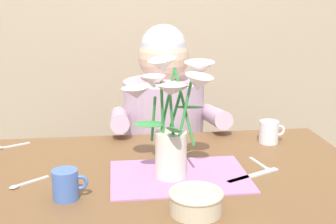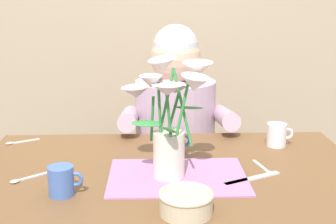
{
  "view_description": "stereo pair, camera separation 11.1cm",
  "coord_description": "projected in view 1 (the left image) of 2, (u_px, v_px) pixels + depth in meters",
  "views": [
    {
      "loc": [
        -0.15,
        -1.22,
        1.27
      ],
      "look_at": [
        -0.0,
        0.05,
        0.92
      ],
      "focal_mm": 48.19,
      "sensor_mm": 36.0,
      "label": 1
    },
    {
      "loc": [
        -0.04,
        -1.23,
        1.27
      ],
      "look_at": [
        -0.0,
        0.05,
        0.92
      ],
      "focal_mm": 48.19,
      "sensor_mm": 36.0,
      "label": 2
    }
  ],
  "objects": [
    {
      "name": "dining_table",
      "position": [
        170.0,
        205.0,
        1.35
      ],
      "size": [
        1.2,
        0.8,
        0.74
      ],
      "color": "brown",
      "rests_on": "ground_plane"
    },
    {
      "name": "seated_person",
      "position": [
        164.0,
        157.0,
        1.97
      ],
      "size": [
        0.45,
        0.47,
        1.14
      ],
      "rotation": [
        0.0,
        0.0,
        0.02
      ],
      "color": "#4C4C56",
      "rests_on": "ground_plane"
    },
    {
      "name": "striped_placemat",
      "position": [
        179.0,
        176.0,
        1.31
      ],
      "size": [
        0.4,
        0.28,
        0.0
      ],
      "primitive_type": "cube",
      "color": "#B275A3",
      "rests_on": "dining_table"
    },
    {
      "name": "flower_vase",
      "position": [
        172.0,
        113.0,
        1.26
      ],
      "size": [
        0.28,
        0.24,
        0.35
      ],
      "color": "silver",
      "rests_on": "dining_table"
    },
    {
      "name": "ceramic_bowl",
      "position": [
        196.0,
        201.0,
        1.1
      ],
      "size": [
        0.14,
        0.14,
        0.06
      ],
      "color": "beige",
      "rests_on": "dining_table"
    },
    {
      "name": "dinner_knife",
      "position": [
        253.0,
        176.0,
        1.32
      ],
      "size": [
        0.18,
        0.1,
        0.0
      ],
      "primitive_type": "cube",
      "rotation": [
        0.0,
        0.0,
        0.45
      ],
      "color": "silver",
      "rests_on": "dining_table"
    },
    {
      "name": "tea_cup",
      "position": [
        269.0,
        132.0,
        1.6
      ],
      "size": [
        0.09,
        0.07,
        0.08
      ],
      "color": "silver",
      "rests_on": "dining_table"
    },
    {
      "name": "ceramic_mug",
      "position": [
        170.0,
        142.0,
        1.5
      ],
      "size": [
        0.09,
        0.07,
        0.08
      ],
      "color": "#476BB7",
      "rests_on": "dining_table"
    },
    {
      "name": "coffee_cup",
      "position": [
        66.0,
        184.0,
        1.17
      ],
      "size": [
        0.09,
        0.07,
        0.08
      ],
      "color": "#476BB7",
      "rests_on": "dining_table"
    },
    {
      "name": "spoon_0",
      "position": [
        23.0,
        185.0,
        1.26
      ],
      "size": [
        0.1,
        0.08,
        0.01
      ],
      "color": "silver",
      "rests_on": "dining_table"
    },
    {
      "name": "spoon_1",
      "position": [
        7.0,
        147.0,
        1.56
      ],
      "size": [
        0.11,
        0.07,
        0.01
      ],
      "color": "silver",
      "rests_on": "dining_table"
    },
    {
      "name": "spoon_2",
      "position": [
        263.0,
        166.0,
        1.39
      ],
      "size": [
        0.04,
        0.12,
        0.01
      ],
      "color": "silver",
      "rests_on": "dining_table"
    }
  ]
}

